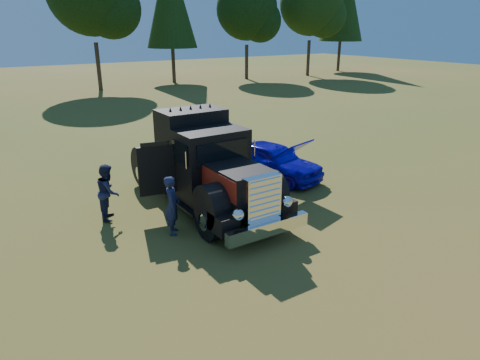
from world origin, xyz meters
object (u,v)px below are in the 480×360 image
hotrod_coupe (272,160)px  spectator_near (172,205)px  spectator_far (108,192)px  diamond_t_truck (205,168)px

hotrod_coupe → spectator_near: hotrod_coupe is taller
hotrod_coupe → spectator_near: bearing=-156.5°
spectator_far → hotrod_coupe: bearing=-63.2°
hotrod_coupe → diamond_t_truck: bearing=-163.4°
spectator_near → spectator_far: bearing=57.4°
diamond_t_truck → spectator_far: (-2.87, 0.77, -0.43)m
spectator_far → spectator_near: bearing=-125.0°
hotrod_coupe → spectator_far: size_ratio=2.60×
spectator_far → diamond_t_truck: bearing=-80.5°
hotrod_coupe → spectator_far: hotrod_coupe is taller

